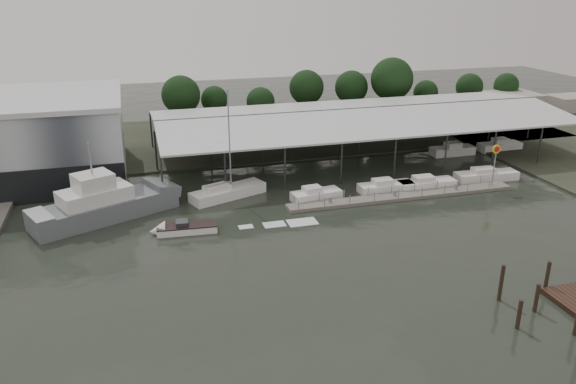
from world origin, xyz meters
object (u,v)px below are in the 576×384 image
object	(u,v)px
shell_fuel_sign	(495,158)
grey_trawler	(106,204)
speedboat_underway	(181,229)
white_sailboat	(227,192)

from	to	relation	value
shell_fuel_sign	grey_trawler	distance (m)	45.40
speedboat_underway	white_sailboat	bearing A→B (deg)	-121.85
grey_trawler	speedboat_underway	xyz separation A→B (m)	(7.31, -6.00, -1.19)
shell_fuel_sign	grey_trawler	world-z (taller)	grey_trawler
shell_fuel_sign	grey_trawler	size ratio (longest dim) A/B	0.34
shell_fuel_sign	white_sailboat	distance (m)	32.46
white_sailboat	speedboat_underway	size ratio (longest dim) A/B	0.73
shell_fuel_sign	grey_trawler	bearing A→B (deg)	175.73
speedboat_underway	grey_trawler	bearing A→B (deg)	-35.19
white_sailboat	grey_trawler	bearing A→B (deg)	168.64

